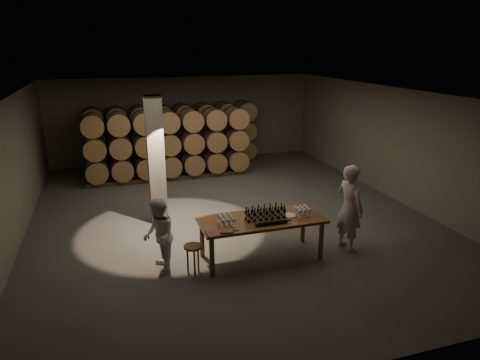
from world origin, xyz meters
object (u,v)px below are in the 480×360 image
object	(u,v)px
bottle_cluster	(265,214)
person_man	(349,208)
stool	(193,251)
notebook_near	(226,231)
person_woman	(159,236)
tasting_table	(261,223)
plate	(289,215)

from	to	relation	value
bottle_cluster	person_man	bearing A→B (deg)	-4.09
bottle_cluster	stool	distance (m)	1.67
notebook_near	person_woman	distance (m)	1.33
stool	person_man	world-z (taller)	person_man
bottle_cluster	person_woman	size ratio (longest dim) A/B	0.56
tasting_table	notebook_near	world-z (taller)	notebook_near
tasting_table	stool	bearing A→B (deg)	-171.51
notebook_near	person_woman	size ratio (longest dim) A/B	0.17
person_woman	person_man	bearing A→B (deg)	88.44
plate	notebook_near	bearing A→B (deg)	-166.02
tasting_table	person_woman	xyz separation A→B (m)	(-2.12, 0.06, -0.03)
tasting_table	notebook_near	size ratio (longest dim) A/B	10.19
bottle_cluster	person_woman	distance (m)	2.21
stool	person_woman	distance (m)	0.73
plate	stool	distance (m)	2.16
notebook_near	stool	size ratio (longest dim) A/B	0.42
bottle_cluster	person_woman	world-z (taller)	person_woman
bottle_cluster	notebook_near	world-z (taller)	bottle_cluster
bottle_cluster	tasting_table	bearing A→B (deg)	154.43
notebook_near	stool	xyz separation A→B (m)	(-0.62, 0.19, -0.42)
bottle_cluster	notebook_near	bearing A→B (deg)	-158.41
plate	stool	bearing A→B (deg)	-175.03
tasting_table	notebook_near	xyz separation A→B (m)	(-0.89, -0.41, 0.12)
tasting_table	stool	distance (m)	1.55
tasting_table	bottle_cluster	distance (m)	0.23
plate	person_woman	size ratio (longest dim) A/B	0.18
stool	person_man	size ratio (longest dim) A/B	0.31
plate	person_man	xyz separation A→B (m)	(1.37, -0.13, 0.06)
stool	person_woman	size ratio (longest dim) A/B	0.40
tasting_table	person_woman	distance (m)	2.12
plate	stool	size ratio (longest dim) A/B	0.46
notebook_near	person_man	size ratio (longest dim) A/B	0.13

